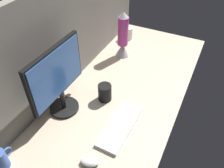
# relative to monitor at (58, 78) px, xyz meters

# --- Properties ---
(ground_plane) EXTENTS (1.80, 0.80, 0.03)m
(ground_plane) POSITION_rel_monitor_xyz_m (0.34, -0.25, -0.26)
(ground_plane) COLOR tan
(cubicle_wall_back) EXTENTS (1.80, 0.05, 0.68)m
(cubicle_wall_back) POSITION_rel_monitor_xyz_m (0.34, 0.12, 0.10)
(cubicle_wall_back) COLOR slate
(cubicle_wall_back) RESTS_ON ground_plane
(monitor) EXTENTS (0.43, 0.18, 0.43)m
(monitor) POSITION_rel_monitor_xyz_m (0.00, 0.00, 0.00)
(monitor) COLOR black
(monitor) RESTS_ON ground_plane
(keyboard) EXTENTS (0.37, 0.14, 0.02)m
(keyboard) POSITION_rel_monitor_xyz_m (0.03, -0.38, -0.23)
(keyboard) COLOR silver
(keyboard) RESTS_ON ground_plane
(mouse) EXTENTS (0.09, 0.11, 0.03)m
(mouse) POSITION_rel_monitor_xyz_m (-0.25, -0.34, -0.22)
(mouse) COLOR silver
(mouse) RESTS_ON ground_plane
(mug_black_travel) EXTENTS (0.09, 0.09, 0.11)m
(mug_black_travel) POSITION_rel_monitor_xyz_m (0.19, -0.19, -0.18)
(mug_black_travel) COLOR black
(mug_black_travel) RESTS_ON ground_plane
(mug_ceramic_blue) EXTENTS (0.10, 0.06, 0.11)m
(mug_ceramic_blue) POSITION_rel_monitor_xyz_m (-0.45, 0.03, -0.18)
(mug_ceramic_blue) COLOR #38569E
(mug_ceramic_blue) RESTS_ON ground_plane
(mug_ceramic_white) EXTENTS (0.13, 0.09, 0.11)m
(mug_ceramic_white) POSITION_rel_monitor_xyz_m (0.97, -0.01, -0.19)
(mug_ceramic_white) COLOR white
(mug_ceramic_white) RESTS_ON ground_plane
(lava_lamp) EXTENTS (0.11, 0.11, 0.37)m
(lava_lamp) POSITION_rel_monitor_xyz_m (0.70, -0.08, -0.09)
(lava_lamp) COLOR #A5A5AD
(lava_lamp) RESTS_ON ground_plane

